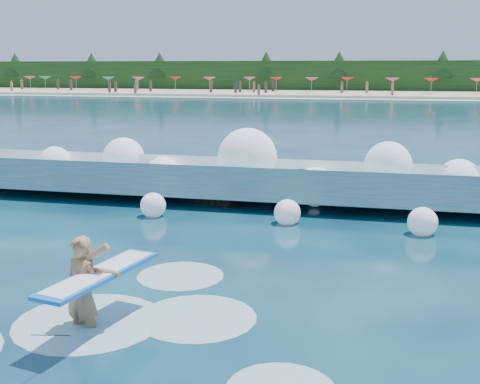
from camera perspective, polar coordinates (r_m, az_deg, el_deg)
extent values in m
plane|color=#07203D|center=(12.39, -8.99, -6.95)|extent=(200.00, 200.00, 0.00)
cube|color=tan|center=(89.03, 10.60, 9.12)|extent=(140.00, 20.00, 0.40)
cube|color=silver|center=(78.06, 10.16, 8.68)|extent=(140.00, 5.00, 0.08)
cube|color=black|center=(98.95, 10.96, 10.69)|extent=(140.00, 4.00, 5.00)
cube|color=teal|center=(17.72, 3.21, 0.41)|extent=(18.65, 2.84, 1.56)
cube|color=silver|center=(18.41, 3.67, 2.31)|extent=(18.65, 1.31, 0.73)
cube|color=black|center=(19.73, -9.63, 1.19)|extent=(2.27, 1.84, 1.12)
cube|color=black|center=(18.03, -1.80, 0.08)|extent=(1.90, 1.73, 0.86)
cube|color=black|center=(18.67, 7.19, 0.78)|extent=(2.19, 2.07, 1.21)
imported|color=#AA764F|center=(9.57, -14.72, -9.23)|extent=(0.73, 0.57, 1.76)
cube|color=blue|center=(9.39, -13.15, -7.60)|extent=(1.00, 2.46, 0.06)
cube|color=white|center=(9.38, -13.16, -7.52)|extent=(0.87, 2.25, 0.06)
cylinder|color=black|center=(8.58, -17.43, -12.83)|extent=(0.01, 0.91, 0.43)
sphere|color=white|center=(19.98, -17.13, 2.74)|extent=(0.98, 0.98, 0.98)
sphere|color=white|center=(19.47, -10.97, 3.14)|extent=(1.33, 1.33, 1.33)
sphere|color=white|center=(18.44, -7.28, 1.65)|extent=(1.09, 1.09, 1.09)
sphere|color=white|center=(18.05, 0.70, 3.27)|extent=(1.78, 1.78, 1.78)
sphere|color=white|center=(17.20, 7.15, 0.50)|extent=(1.13, 1.13, 1.13)
sphere|color=white|center=(17.55, 13.86, 2.51)|extent=(1.33, 1.33, 1.33)
sphere|color=white|center=(17.99, 20.04, 1.01)|extent=(1.23, 1.23, 1.23)
sphere|color=white|center=(16.34, -8.24, -1.27)|extent=(0.69, 0.69, 0.69)
sphere|color=white|center=(15.48, 4.50, -1.97)|extent=(0.69, 0.69, 0.69)
sphere|color=white|center=(15.06, 16.92, -2.75)|extent=(0.72, 0.72, 0.72)
ellipsoid|color=silver|center=(10.00, -14.16, -11.85)|extent=(2.39, 2.39, 0.12)
ellipsoid|color=silver|center=(9.89, -4.13, -11.78)|extent=(1.96, 1.96, 0.10)
ellipsoid|color=silver|center=(11.76, -5.68, -7.90)|extent=(1.70, 1.70, 0.08)
cone|color=#C33961|center=(109.61, -19.29, 10.20)|extent=(2.00, 2.00, 0.50)
cone|color=#137A64|center=(106.31, -18.00, 10.26)|extent=(2.00, 2.00, 0.50)
cone|color=red|center=(104.59, -15.31, 10.40)|extent=(2.00, 2.00, 0.50)
cone|color=#137A64|center=(98.73, -12.37, 10.48)|extent=(2.00, 2.00, 0.50)
cone|color=#C33961|center=(96.56, -9.60, 10.56)|extent=(2.00, 2.00, 0.50)
cone|color=red|center=(98.17, -6.16, 10.68)|extent=(2.00, 2.00, 0.50)
cone|color=#C33961|center=(94.45, -2.92, 10.69)|extent=(2.00, 2.00, 0.50)
cone|color=#C33961|center=(94.62, 0.91, 10.70)|extent=(2.00, 2.00, 0.50)
cone|color=red|center=(92.52, 3.45, 10.66)|extent=(2.00, 2.00, 0.50)
cone|color=#C33961|center=(90.38, 6.81, 10.58)|extent=(2.00, 2.00, 0.50)
cone|color=red|center=(92.63, 10.13, 10.50)|extent=(2.00, 2.00, 0.50)
cone|color=#C33961|center=(88.98, 14.26, 10.29)|extent=(2.00, 2.00, 0.50)
cone|color=red|center=(88.80, 17.70, 10.09)|extent=(2.00, 2.00, 0.50)
cone|color=#C33961|center=(90.00, 21.57, 9.85)|extent=(2.00, 2.00, 0.50)
cube|color=#3F332D|center=(85.90, 3.76, 9.79)|extent=(0.35, 0.22, 1.35)
cube|color=#8C664C|center=(79.73, 16.99, 8.95)|extent=(0.35, 0.22, 1.39)
cube|color=#262633|center=(93.93, -6.58, 9.91)|extent=(0.35, 0.22, 1.38)
cube|color=#3F332D|center=(91.82, 10.78, 9.75)|extent=(0.35, 0.22, 1.38)
cube|color=#8C664C|center=(90.78, 21.22, 9.17)|extent=(0.35, 0.22, 1.46)
cube|color=#262633|center=(80.72, 3.12, 9.49)|extent=(0.35, 0.22, 1.47)
cube|color=brown|center=(89.87, 20.94, 9.14)|extent=(0.35, 0.22, 1.36)
cube|color=#8C664C|center=(86.37, -10.50, 9.45)|extent=(0.35, 0.22, 1.43)
cube|color=#262633|center=(91.44, -15.43, 9.37)|extent=(0.35, 0.22, 1.53)
cube|color=brown|center=(101.42, -21.27, 9.40)|extent=(0.35, 0.22, 1.62)
cube|color=brown|center=(80.34, 7.58, 9.43)|extent=(0.35, 0.22, 1.56)
cube|color=#3F332D|center=(102.76, -21.24, 9.36)|extent=(0.35, 0.22, 1.40)
cube|color=#8C664C|center=(97.73, -12.42, 9.84)|extent=(0.35, 0.22, 1.56)
cube|color=#262633|center=(86.17, -0.42, 9.90)|extent=(0.35, 0.22, 1.57)
cube|color=brown|center=(97.00, -16.42, 9.64)|extent=(0.35, 0.22, 1.58)
cube|color=#3F332D|center=(92.65, 18.01, 9.41)|extent=(0.35, 0.22, 1.41)
cube|color=#8C664C|center=(105.98, -16.88, 9.75)|extent=(0.35, 0.22, 1.59)
cube|color=#262633|center=(108.06, -19.68, 9.56)|extent=(0.35, 0.22, 1.44)
cube|color=#3F332D|center=(94.39, -14.42, 9.63)|extent=(0.35, 0.22, 1.36)
cube|color=#262633|center=(95.06, -1.84, 10.03)|extent=(0.35, 0.22, 1.45)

